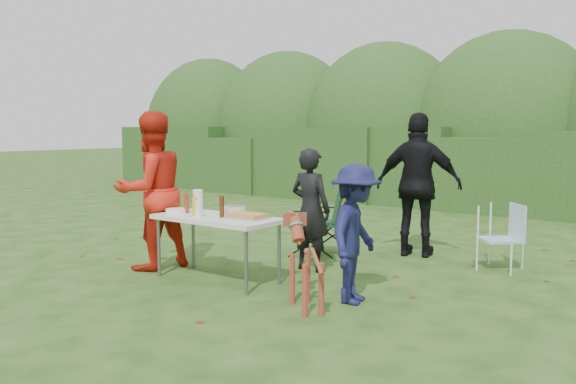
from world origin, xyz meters
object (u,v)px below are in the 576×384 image
Objects in this scene: person_black_puffy at (418,185)px; lawn_chair at (501,237)px; person_cook at (310,210)px; ketchup_bottle at (187,204)px; dog at (306,265)px; beer_bottle at (222,207)px; paper_towel_roll at (198,200)px; person_red_jacket at (151,191)px; camping_chair at (322,219)px; mustard_bottle at (195,207)px; child at (355,234)px; folding_table at (217,221)px.

person_black_puffy is 2.38× the size of lawn_chair.
ketchup_bottle is (-1.05, -1.07, 0.10)m from person_cook.
beer_bottle reaches higher than dog.
dog is at bearing -14.49° from paper_towel_roll.
lawn_chair is 3.85m from ketchup_bottle.
person_red_jacket is 0.60m from ketchup_bottle.
camping_chair is at bearing 70.99° from ketchup_bottle.
person_red_jacket is 9.73× the size of mustard_bottle.
person_black_puffy is 9.77× the size of mustard_bottle.
paper_towel_roll is (-0.67, -1.69, 0.37)m from camping_chair.
mustard_bottle is (-1.73, 0.22, 0.41)m from dog.
paper_towel_roll is (-2.22, 0.02, 0.17)m from child.
person_cook is 1.37m from paper_towel_roll.
beer_bottle is at bearing 84.42° from child.
ketchup_bottle is at bearing 43.61° from camping_chair.
camping_chair is 1.94m from beer_bottle.
mustard_bottle is at bearing 85.23° from child.
folding_table is 2.92m from person_black_puffy.
paper_towel_roll is at bearing -3.10° from lawn_chair.
person_black_puffy is at bearing 60.90° from mustard_bottle.
dog is 4.54× the size of mustard_bottle.
person_black_puffy is (1.25, 2.62, 0.29)m from folding_table.
beer_bottle is (-0.47, -1.08, 0.11)m from person_cook.
lawn_chair is 3.16× the size of paper_towel_roll.
dog is at bearing 79.86° from person_black_puffy.
camping_chair reaches higher than dog.
person_black_puffy is 8.88× the size of ketchup_bottle.
camping_chair is 2.06m from mustard_bottle.
beer_bottle is at bearing 26.33° from dog.
person_red_jacket is 8.84× the size of ketchup_bottle.
beer_bottle is (0.09, -0.02, 0.17)m from folding_table.
person_red_jacket is at bearing -176.40° from ketchup_bottle.
lawn_chair is (3.49, 2.52, -0.56)m from person_red_jacket.
ketchup_bottle is at bearing -179.06° from folding_table.
dog is 2.09m from paper_towel_roll.
person_black_puffy reaches higher than folding_table.
child is 2.32m from camping_chair.
mustard_bottle is at bearing -161.00° from folding_table.
person_cook is at bearing -17.95° from dog.
person_red_jacket reaches higher than folding_table.
mustard_bottle is 0.77× the size of paper_towel_roll.
person_black_puffy is 1.39m from camping_chair.
folding_table is 6.82× the size of ketchup_bottle.
person_cook is at bearing 45.57° from ketchup_bottle.
ketchup_bottle is at bearing 103.67° from person_red_jacket.
child is at bearing 4.84° from ketchup_bottle.
mustard_bottle is (0.81, -0.05, -0.13)m from person_red_jacket.
person_cook is 6.26× the size of beer_bottle.
person_cook is 1.65× the size of dog.
beer_bottle is at bearing 51.91° from person_black_puffy.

